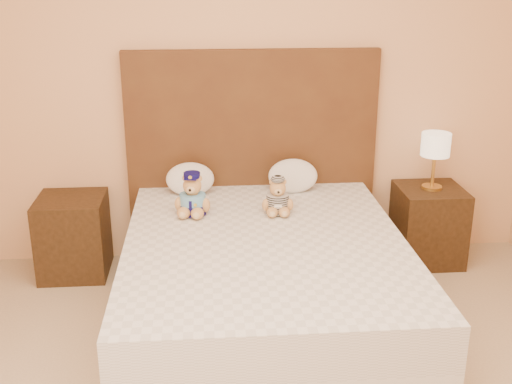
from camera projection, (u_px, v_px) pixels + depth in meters
The scene contains 10 objects.
room_walls at pixel (285, 24), 2.54m from camera, with size 4.04×4.52×2.72m.
bed at pixel (265, 283), 3.75m from camera, with size 1.60×2.00×0.55m.
headboard at pixel (252, 157), 4.54m from camera, with size 1.75×0.08×1.50m, color #523218.
nightstand_left at pixel (73, 236), 4.40m from camera, with size 0.45×0.45×0.55m, color #3C2513.
nightstand_right at pixel (428, 225), 4.60m from camera, with size 0.45×0.45×0.55m, color #3C2513.
lamp at pixel (436, 147), 4.40m from camera, with size 0.20×0.20×0.40m.
teddy_police at pixel (193, 194), 3.99m from camera, with size 0.24×0.23×0.27m, color #BC7C49, non-canonical shape.
teddy_prisoner at pixel (278, 196), 4.01m from camera, with size 0.21×0.20×0.23m, color #BC7C49, non-canonical shape.
pillow_left at pixel (190, 178), 4.36m from camera, with size 0.33×0.21×0.23m, color white.
pillow_right at pixel (293, 174), 4.42m from camera, with size 0.34×0.22×0.24m, color white.
Camera 1 is at (-0.33, -2.14, 2.03)m, focal length 45.00 mm.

